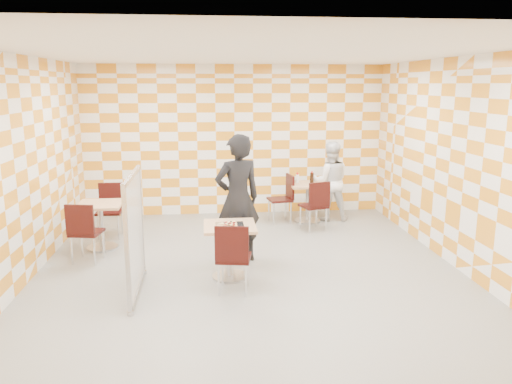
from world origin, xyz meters
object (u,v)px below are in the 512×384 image
chair_second_side (285,195)px  chair_empty_near (84,228)px  soda_bottle (312,178)px  partition (135,233)px  chair_main_front (233,253)px  empty_table (101,218)px  main_table (230,242)px  man_white (330,181)px  sport_bottle (297,178)px  man_dark (238,199)px  chair_second_front (316,202)px  chair_empty_far (110,205)px  second_table (308,196)px

chair_second_side → chair_empty_near: 3.84m
soda_bottle → partition: bearing=-132.7°
chair_main_front → partition: bearing=172.0°
chair_second_side → empty_table: bearing=-158.5°
main_table → man_white: man_white is taller
partition → sport_bottle: bearing=50.6°
chair_empty_near → man_dark: man_dark is taller
chair_second_side → soda_bottle: soda_bottle is taller
chair_second_side → sport_bottle: size_ratio=4.62×
man_dark → soda_bottle: man_dark is taller
partition → man_dark: size_ratio=0.81×
chair_main_front → partition: (-1.21, 0.17, 0.25)m
partition → man_white: partition is taller
chair_second_side → partition: partition is taller
chair_second_front → sport_bottle: size_ratio=4.62×
main_table → chair_second_front: bearing=51.1°
soda_bottle → chair_empty_near: bearing=-152.3°
soda_bottle → main_table: bearing=-121.8°
empty_table → chair_empty_far: 0.71m
chair_main_front → chair_empty_far: size_ratio=1.00×
empty_table → chair_second_front: 3.71m
main_table → chair_main_front: bearing=-89.1°
main_table → chair_empty_far: bearing=132.4°
man_white → soda_bottle: (-0.37, -0.04, 0.08)m
sport_bottle → chair_main_front: bearing=-112.9°
empty_table → man_dark: 2.35m
second_table → sport_bottle: sport_bottle is taller
second_table → sport_bottle: (-0.19, 0.11, 0.33)m
main_table → man_dark: size_ratio=0.39×
chair_main_front → chair_empty_near: same height
main_table → chair_empty_near: size_ratio=0.81×
empty_table → chair_second_front: bearing=9.0°
chair_second_front → chair_empty_far: bearing=178.0°
soda_bottle → chair_main_front: bearing=-117.1°
man_dark → chair_second_front: bearing=-155.6°
partition → man_dark: (1.36, 1.06, 0.17)m
chair_empty_near → sport_bottle: bearing=30.2°
second_table → chair_empty_far: 3.66m
chair_second_side → man_dark: (-1.03, -2.06, 0.41)m
chair_second_front → man_white: size_ratio=0.60×
empty_table → man_white: bearing=18.1°
man_dark → second_table: bearing=-144.2°
second_table → man_white: bearing=10.5°
second_table → man_dark: man_dark is taller
chair_empty_far → man_white: (4.07, 0.63, 0.23)m
chair_second_side → soda_bottle: size_ratio=4.02×
chair_main_front → chair_second_side: size_ratio=1.00×
main_table → second_table: 3.18m
chair_second_front → man_white: bearing=60.2°
main_table → chair_empty_near: bearing=160.2°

